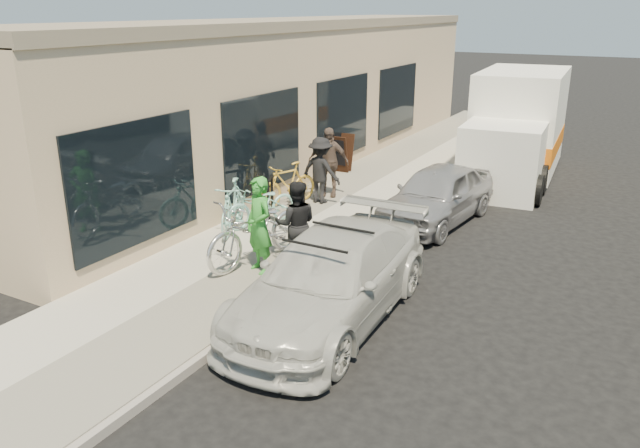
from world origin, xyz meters
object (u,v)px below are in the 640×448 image
at_px(sedan_white, 331,278).
at_px(bystander_b, 328,162).
at_px(man_standing, 296,224).
at_px(cruiser_bike_a, 233,207).
at_px(sedan_silver, 437,195).
at_px(bystander_a, 321,170).
at_px(woman_rider, 259,225).
at_px(sandwich_board, 340,153).
at_px(cruiser_bike_c, 287,184).
at_px(bike_rack, 270,193).
at_px(tandem_bike, 257,230).
at_px(cruiser_bike_b, 261,205).
at_px(moving_truck, 516,130).

bearing_deg(sedan_white, bystander_b, 116.58).
distance_m(man_standing, cruiser_bike_a, 2.29).
height_order(sedan_silver, bystander_a, bystander_a).
height_order(sedan_white, woman_rider, woman_rider).
relative_size(sandwich_board, bystander_a, 0.66).
height_order(cruiser_bike_c, bystander_a, bystander_a).
xyz_separation_m(bike_rack, cruiser_bike_c, (-0.09, 0.86, -0.03)).
height_order(tandem_bike, bystander_a, bystander_a).
relative_size(bike_rack, cruiser_bike_b, 0.50).
xyz_separation_m(sedan_silver, woman_rider, (-1.67, -4.43, 0.37)).
bearing_deg(sedan_silver, man_standing, -101.76).
relative_size(cruiser_bike_a, cruiser_bike_c, 1.07).
height_order(woman_rider, cruiser_bike_a, woman_rider).
distance_m(sandwich_board, bystander_b, 2.46).
xyz_separation_m(tandem_bike, cruiser_bike_b, (-1.08, 1.72, -0.16)).
relative_size(sedan_silver, bystander_a, 2.38).
distance_m(bike_rack, woman_rider, 3.11).
bearing_deg(bystander_b, man_standing, -88.27).
bearing_deg(man_standing, bystander_a, -97.71).
xyz_separation_m(sedan_silver, bystander_b, (-2.84, 0.22, 0.36)).
bearing_deg(moving_truck, cruiser_bike_b, -120.02).
distance_m(sedan_silver, bystander_b, 2.87).
bearing_deg(cruiser_bike_a, bystander_b, 58.75).
bearing_deg(woman_rider, bystander_a, 128.91).
bearing_deg(sedan_silver, cruiser_bike_c, -158.90).
distance_m(sandwich_board, sedan_silver, 4.48).
relative_size(bike_rack, moving_truck, 0.14).
bearing_deg(cruiser_bike_c, tandem_bike, -47.41).
height_order(moving_truck, tandem_bike, moving_truck).
relative_size(woman_rider, bystander_b, 1.01).
bearing_deg(cruiser_bike_b, moving_truck, 86.36).
bearing_deg(bike_rack, bystander_b, 79.01).
distance_m(sedan_white, cruiser_bike_c, 5.45).
bearing_deg(cruiser_bike_c, bystander_a, 61.57).
bearing_deg(woman_rider, sedan_white, 2.76).
distance_m(bike_rack, cruiser_bike_a, 1.23).
distance_m(sedan_silver, woman_rider, 4.75).
bearing_deg(sedan_white, woman_rider, 156.22).
bearing_deg(bystander_a, moving_truck, -116.30).
relative_size(cruiser_bike_c, bystander_b, 0.97).
xyz_separation_m(bike_rack, man_standing, (1.97, -2.15, 0.26)).
bearing_deg(cruiser_bike_a, tandem_bike, -61.48).
height_order(man_standing, bystander_a, bystander_a).
height_order(moving_truck, man_standing, moving_truck).
bearing_deg(sedan_white, sandwich_board, 114.36).
bearing_deg(woman_rider, bike_rack, 144.49).
bearing_deg(bystander_a, sedan_silver, -167.82).
xyz_separation_m(sedan_silver, bystander_a, (-2.73, -0.36, 0.30)).
height_order(sedan_silver, woman_rider, woman_rider).
bearing_deg(bike_rack, tandem_bike, -61.44).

